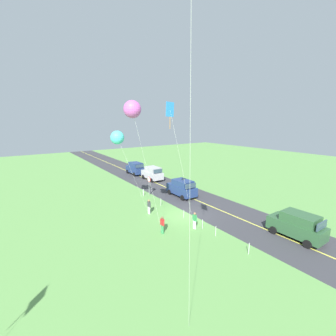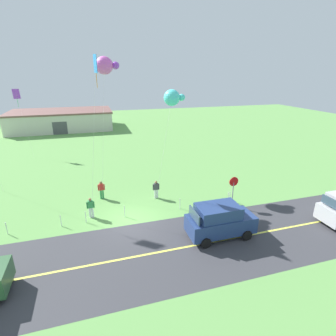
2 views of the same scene
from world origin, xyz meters
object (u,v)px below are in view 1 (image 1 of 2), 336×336
car_parked_west_near (297,225)px  kite_blue_mid (117,137)px  person_child_watcher (162,224)px  person_adult_companion (149,206)px  person_adult_near (195,220)px  car_suv_foreground (182,188)px  car_parked_east_near (152,173)px  stop_sign (149,182)px  car_parked_east_far (135,168)px  kite_red_low (170,112)px  kite_yellow_high (132,109)px

car_parked_west_near → kite_blue_mid: 18.52m
person_child_watcher → kite_blue_mid: 9.94m
person_adult_companion → kite_blue_mid: (2.17, 2.37, 7.30)m
kite_blue_mid → person_adult_near: bearing=-151.5°
person_adult_near → car_suv_foreground: bearing=83.3°
person_child_watcher → kite_blue_mid: (6.65, 1.16, 7.30)m
car_parked_east_near → kite_blue_mid: 15.86m
car_parked_east_near → person_adult_near: (-17.64, 5.95, -0.29)m
stop_sign → person_child_watcher: size_ratio=1.60×
car_suv_foreground → car_parked_east_far: size_ratio=1.00×
person_adult_companion → car_suv_foreground: bearing=-62.4°
stop_sign → kite_red_low: (-9.62, 3.28, 8.75)m
car_parked_east_near → person_child_watcher: bearing=152.0°
stop_sign → kite_yellow_high: size_ratio=0.22×
person_adult_near → car_parked_east_far: bearing=100.8°
car_parked_east_near → kite_red_low: (-16.36, 7.80, 9.40)m
car_parked_east_near → kite_blue_mid: kite_blue_mid is taller
kite_yellow_high → person_adult_near: bearing=-113.5°
car_parked_east_far → car_parked_east_near: 5.42m
kite_blue_mid → kite_yellow_high: 6.06m
person_child_watcher → kite_red_low: size_ratio=0.14×
car_parked_east_far → kite_red_low: (-21.75, 7.30, 9.40)m
person_adult_companion → kite_yellow_high: bearing=141.0°
car_parked_west_near → stop_sign: 17.74m
car_parked_west_near → car_parked_east_near: size_ratio=1.00×
car_suv_foreground → person_adult_companion: car_suv_foreground is taller
car_parked_east_far → person_child_watcher: (-22.11, 8.41, -0.29)m
stop_sign → person_adult_near: stop_sign is taller
person_adult_near → kite_blue_mid: size_ratio=0.18×
person_adult_near → kite_blue_mid: 11.29m
car_parked_east_far → kite_blue_mid: kite_blue_mid is taller
car_suv_foreground → car_parked_east_near: same height
stop_sign → kite_blue_mid: bearing=120.9°
person_child_watcher → kite_yellow_high: kite_yellow_high is taller
car_parked_east_near → person_adult_near: car_parked_east_near is taller
car_suv_foreground → person_adult_near: bearing=149.3°
car_suv_foreground → person_child_watcher: (-7.12, 7.74, -0.29)m
car_parked_east_far → car_parked_east_near: bearing=-174.8°
person_adult_companion → kite_red_low: 10.53m
car_parked_west_near → person_adult_companion: (11.61, 7.82, -0.29)m
car_suv_foreground → car_parked_west_near: (-14.25, -1.29, 0.00)m
kite_yellow_high → car_parked_west_near: bearing=-127.2°
stop_sign → kite_blue_mid: kite_blue_mid is taller
car_parked_east_far → person_adult_companion: (-17.63, 7.20, -0.29)m
car_suv_foreground → stop_sign: 4.45m
person_adult_near → car_parked_west_near: bearing=-21.5°
kite_red_low → person_adult_companion: bearing=-1.5°
car_suv_foreground → person_adult_near: car_suv_foreground is taller
stop_sign → car_suv_foreground: bearing=-130.5°
car_parked_east_far → kite_yellow_high: kite_yellow_high is taller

